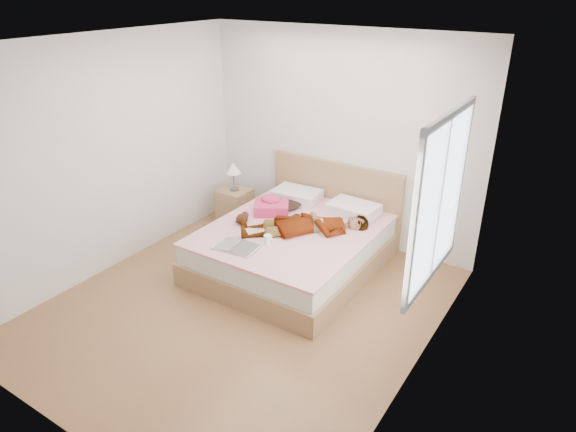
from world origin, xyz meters
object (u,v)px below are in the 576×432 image
Objects in this scene: coffee_mug at (268,239)px; nightstand at (235,204)px; bed at (297,243)px; towel at (271,206)px; phone at (288,193)px; woman at (306,221)px; magazine at (237,247)px; plush_toy at (243,218)px.

coffee_mug is 0.14× the size of nightstand.
towel is at bearing 163.00° from bed.
phone reaches higher than towel.
bed is 0.61m from coffee_mug.
coffee_mug is (0.43, -0.68, -0.04)m from towel.
bed reaches higher than coffee_mug.
woman is at bearing -15.65° from bed.
bed is 2.35× the size of nightstand.
nightstand reaches higher than woman.
nightstand reaches higher than phone.
woman is 2.85× the size of towel.
woman is 0.62m from towel.
phone is 1.02m from nightstand.
woman is 1.56m from nightstand.
bed reaches higher than magazine.
towel is at bearing -22.05° from nightstand.
phone reaches higher than magazine.
bed is 0.57m from towel.
magazine is (-0.25, -0.80, 0.24)m from bed.
towel reaches higher than coffee_mug.
towel is (-0.45, 0.14, 0.32)m from bed.
nightstand is at bearing 159.67° from bed.
woman is 14.59× the size of phone.
magazine is (-0.39, -0.76, -0.09)m from woman.
towel is 4.04× the size of coffee_mug.
coffee_mug is 0.60m from plush_toy.
phone is at bearing -7.20° from nightstand.
phone is at bearing -167.98° from woman.
plush_toy is at bearing -46.23° from nightstand.
magazine is 1.66m from nightstand.
towel is 1.05× the size of magazine.
coffee_mug is 0.57× the size of plush_toy.
magazine is at bearing -66.48° from woman.
woman is at bearing -16.68° from towel.
towel is (-0.59, 0.18, -0.01)m from woman.
bed reaches higher than plush_toy.
coffee_mug is at bearing -38.84° from nightstand.
woman is at bearing 62.84° from magazine.
phone is 0.05× the size of bed.
plush_toy is (-0.20, -0.64, -0.13)m from phone.
woman is 0.71× the size of bed.
magazine is 0.60m from plush_toy.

